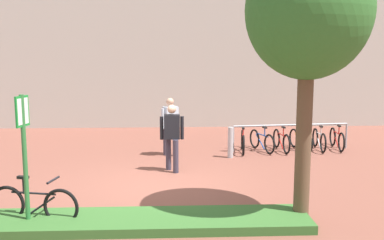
{
  "coord_description": "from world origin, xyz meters",
  "views": [
    {
      "loc": [
        0.36,
        -9.77,
        2.96
      ],
      "look_at": [
        0.88,
        1.7,
        1.26
      ],
      "focal_mm": 41.02,
      "sensor_mm": 36.0,
      "label": 1
    }
  ],
  "objects_px": {
    "tree_sidewalk": "(308,13)",
    "person_suited_navy": "(172,134)",
    "bike_rack_cluster": "(291,139)",
    "parking_sign_post": "(24,142)",
    "person_shirt_blue": "(170,123)",
    "bollard_steel": "(230,142)",
    "bike_at_sign": "(34,204)"
  },
  "relations": [
    {
      "from": "bike_at_sign",
      "to": "bollard_steel",
      "type": "distance_m",
      "value": 6.36
    },
    {
      "from": "person_shirt_blue",
      "to": "person_suited_navy",
      "type": "distance_m",
      "value": 1.78
    },
    {
      "from": "tree_sidewalk",
      "to": "person_suited_navy",
      "type": "relative_size",
      "value": 2.85
    },
    {
      "from": "parking_sign_post",
      "to": "person_shirt_blue",
      "type": "relative_size",
      "value": 1.35
    },
    {
      "from": "bollard_steel",
      "to": "bike_rack_cluster",
      "type": "bearing_deg",
      "value": 24.49
    },
    {
      "from": "tree_sidewalk",
      "to": "bike_rack_cluster",
      "type": "bearing_deg",
      "value": 76.59
    },
    {
      "from": "parking_sign_post",
      "to": "bike_rack_cluster",
      "type": "bearing_deg",
      "value": 43.88
    },
    {
      "from": "bike_at_sign",
      "to": "person_shirt_blue",
      "type": "relative_size",
      "value": 0.96
    },
    {
      "from": "bike_rack_cluster",
      "to": "person_suited_navy",
      "type": "bearing_deg",
      "value": -147.8
    },
    {
      "from": "tree_sidewalk",
      "to": "parking_sign_post",
      "type": "height_order",
      "value": "tree_sidewalk"
    },
    {
      "from": "person_shirt_blue",
      "to": "bike_rack_cluster",
      "type": "bearing_deg",
      "value": 8.45
    },
    {
      "from": "person_suited_navy",
      "to": "bike_at_sign",
      "type": "bearing_deg",
      "value": -125.61
    },
    {
      "from": "person_shirt_blue",
      "to": "bike_at_sign",
      "type": "bearing_deg",
      "value": -114.73
    },
    {
      "from": "person_shirt_blue",
      "to": "parking_sign_post",
      "type": "bearing_deg",
      "value": -114.25
    },
    {
      "from": "parking_sign_post",
      "to": "person_shirt_blue",
      "type": "xyz_separation_m",
      "value": [
        2.44,
        5.41,
        -0.54
      ]
    },
    {
      "from": "tree_sidewalk",
      "to": "bike_at_sign",
      "type": "relative_size",
      "value": 2.97
    },
    {
      "from": "parking_sign_post",
      "to": "person_suited_navy",
      "type": "distance_m",
      "value": 4.43
    },
    {
      "from": "parking_sign_post",
      "to": "bollard_steel",
      "type": "bearing_deg",
      "value": 50.35
    },
    {
      "from": "tree_sidewalk",
      "to": "parking_sign_post",
      "type": "relative_size",
      "value": 2.12
    },
    {
      "from": "tree_sidewalk",
      "to": "bike_at_sign",
      "type": "bearing_deg",
      "value": 179.83
    },
    {
      "from": "parking_sign_post",
      "to": "bollard_steel",
      "type": "height_order",
      "value": "parking_sign_post"
    },
    {
      "from": "parking_sign_post",
      "to": "bike_rack_cluster",
      "type": "distance_m",
      "value": 8.69
    },
    {
      "from": "tree_sidewalk",
      "to": "bike_rack_cluster",
      "type": "height_order",
      "value": "tree_sidewalk"
    },
    {
      "from": "bollard_steel",
      "to": "person_shirt_blue",
      "type": "distance_m",
      "value": 1.86
    },
    {
      "from": "bollard_steel",
      "to": "person_suited_navy",
      "type": "height_order",
      "value": "person_suited_navy"
    },
    {
      "from": "parking_sign_post",
      "to": "bike_rack_cluster",
      "type": "xyz_separation_m",
      "value": [
        6.2,
        5.97,
        -1.17
      ]
    },
    {
      "from": "tree_sidewalk",
      "to": "bollard_steel",
      "type": "height_order",
      "value": "tree_sidewalk"
    },
    {
      "from": "bike_rack_cluster",
      "to": "bollard_steel",
      "type": "bearing_deg",
      "value": -155.51
    },
    {
      "from": "person_shirt_blue",
      "to": "person_suited_navy",
      "type": "relative_size",
      "value": 1.0
    },
    {
      "from": "tree_sidewalk",
      "to": "bike_at_sign",
      "type": "xyz_separation_m",
      "value": [
        -4.79,
        0.01,
        -3.33
      ]
    },
    {
      "from": "parking_sign_post",
      "to": "person_shirt_blue",
      "type": "distance_m",
      "value": 5.95
    },
    {
      "from": "parking_sign_post",
      "to": "bike_at_sign",
      "type": "relative_size",
      "value": 1.4
    }
  ]
}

